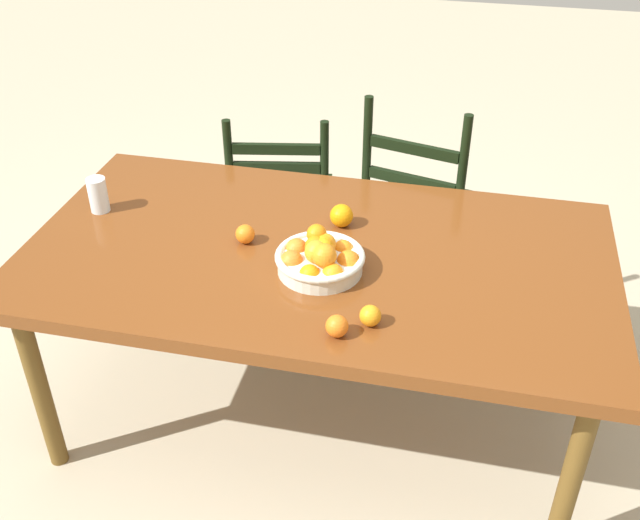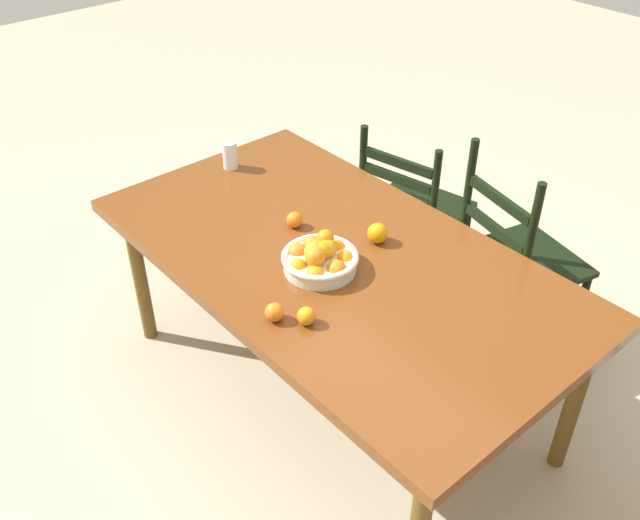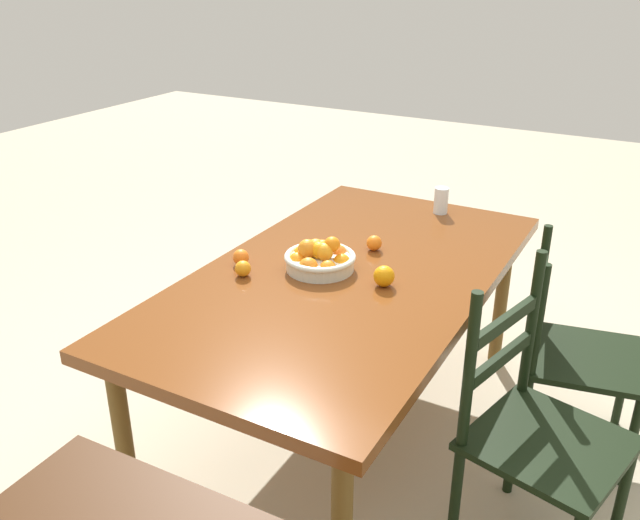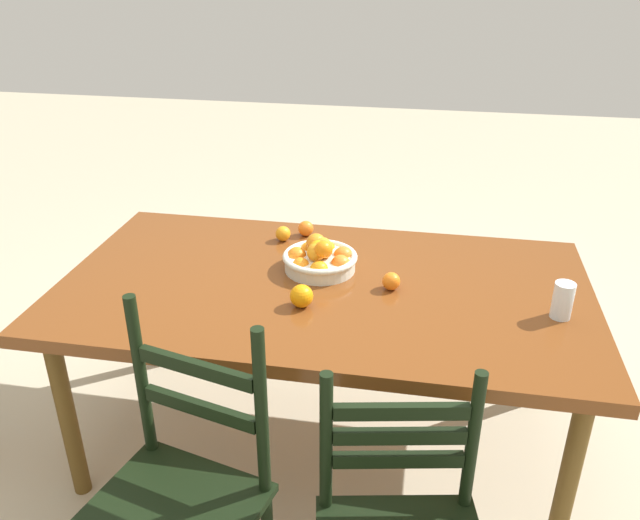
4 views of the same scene
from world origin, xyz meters
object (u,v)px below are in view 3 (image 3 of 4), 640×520
at_px(chair_by_cabinet, 536,435).
at_px(orange_loose_1, 375,243).
at_px(chair_near_window, 571,353).
at_px(fruit_bowl, 320,257).
at_px(drinking_glass, 441,200).
at_px(dining_table, 347,286).
at_px(orange_loose_0, 384,276).
at_px(orange_loose_2, 243,269).
at_px(orange_loose_3, 241,257).

bearing_deg(chair_by_cabinet, orange_loose_1, 71.80).
xyz_separation_m(chair_near_window, orange_loose_1, (0.11, -0.82, 0.35)).
bearing_deg(chair_by_cabinet, fruit_bowl, 89.59).
xyz_separation_m(fruit_bowl, orange_loose_1, (-0.28, 0.11, -0.02)).
bearing_deg(drinking_glass, dining_table, -6.24).
bearing_deg(dining_table, chair_by_cabinet, 71.75).
xyz_separation_m(fruit_bowl, orange_loose_0, (0.01, 0.28, -0.01)).
height_order(dining_table, orange_loose_0, orange_loose_0).
height_order(orange_loose_1, drinking_glass, drinking_glass).
bearing_deg(chair_by_cabinet, orange_loose_2, 101.93).
distance_m(fruit_bowl, orange_loose_0, 0.28).
relative_size(orange_loose_1, orange_loose_3, 1.00).
bearing_deg(drinking_glass, orange_loose_0, 5.69).
relative_size(chair_by_cabinet, orange_loose_2, 16.07).
distance_m(orange_loose_2, orange_loose_3, 0.11).
bearing_deg(chair_by_cabinet, dining_table, 85.70).
xyz_separation_m(orange_loose_0, orange_loose_3, (0.10, -0.58, -0.01)).
xyz_separation_m(orange_loose_3, drinking_glass, (-0.96, 0.49, 0.03)).
xyz_separation_m(orange_loose_1, orange_loose_3, (0.39, -0.41, 0.00)).
height_order(chair_by_cabinet, orange_loose_1, chair_by_cabinet).
xyz_separation_m(chair_near_window, orange_loose_3, (0.50, -1.23, 0.35)).
bearing_deg(orange_loose_2, chair_near_window, 116.75).
bearing_deg(drinking_glass, orange_loose_1, -8.55).
bearing_deg(drinking_glass, fruit_bowl, -13.02).
relative_size(chair_by_cabinet, orange_loose_3, 15.52).
xyz_separation_m(chair_near_window, chair_by_cabinet, (0.63, -0.00, 0.03)).
bearing_deg(dining_table, drinking_glass, 173.76).
xyz_separation_m(dining_table, fruit_bowl, (0.03, -0.11, 0.11)).
height_order(orange_loose_2, orange_loose_3, orange_loose_3).
relative_size(orange_loose_1, orange_loose_2, 1.03).
distance_m(fruit_bowl, orange_loose_3, 0.32).
bearing_deg(drinking_glass, chair_by_cabinet, 34.18).
distance_m(orange_loose_1, drinking_glass, 0.58).
relative_size(dining_table, drinking_glass, 15.24).
xyz_separation_m(dining_table, orange_loose_0, (0.05, 0.17, 0.10)).
bearing_deg(orange_loose_0, dining_table, -104.76).
height_order(orange_loose_0, orange_loose_3, orange_loose_0).
distance_m(chair_by_cabinet, orange_loose_0, 0.76).
bearing_deg(orange_loose_3, drinking_glass, 152.84).
height_order(chair_by_cabinet, drinking_glass, chair_by_cabinet).
distance_m(chair_by_cabinet, orange_loose_3, 1.28).
bearing_deg(drinking_glass, chair_near_window, 58.27).
bearing_deg(orange_loose_1, fruit_bowl, -21.63).
relative_size(orange_loose_0, orange_loose_3, 1.23).
xyz_separation_m(chair_by_cabinet, orange_loose_1, (-0.52, -0.82, 0.32)).
distance_m(orange_loose_0, orange_loose_3, 0.59).
bearing_deg(dining_table, fruit_bowl, -72.62).
height_order(chair_near_window, orange_loose_2, chair_near_window).
distance_m(orange_loose_0, orange_loose_2, 0.54).
height_order(chair_by_cabinet, orange_loose_3, chair_by_cabinet).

